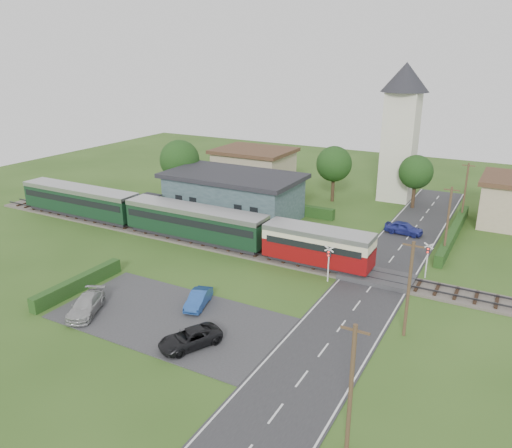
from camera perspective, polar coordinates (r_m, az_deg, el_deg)
The scene contains 31 objects.
ground at distance 46.36m, azimuth 0.94°, elevation -4.73°, with size 120.00×120.00×0.00m, color #2D4C19.
railway_track at distance 47.95m, azimuth 2.07°, elevation -3.77°, with size 76.00×3.20×0.49m.
road at distance 43.03m, azimuth 12.88°, elevation -7.17°, with size 6.00×70.00×0.05m, color #28282B.
car_park at distance 38.11m, azimuth -9.75°, elevation -10.53°, with size 17.00×9.00×0.08m, color #333335.
crossing_deck at distance 44.70m, azimuth 13.64°, elevation -5.92°, with size 6.20×3.40×0.45m, color #333335.
platform at distance 55.27m, azimuth -5.70°, elevation -0.58°, with size 30.00×3.00×0.45m, color gray.
equipment_hut at distance 59.51m, azimuth -12.13°, elevation 2.05°, with size 2.30×2.30×2.55m.
station_building at distance 59.15m, azimuth -2.61°, elevation 3.31°, with size 16.00×9.00×5.30m.
train at distance 53.56m, azimuth -9.77°, elevation 0.79°, with size 43.20×2.90×3.40m.
church_tower at distance 67.72m, azimuth 16.31°, elevation 11.09°, with size 6.00×6.00×17.60m.
house_west at distance 73.31m, azimuth -0.24°, elevation 6.49°, with size 10.80×8.80×5.50m.
hedge_carpark at distance 43.90m, azimuth -19.65°, elevation -6.47°, with size 0.80×9.00×1.20m, color #193814.
hedge_roadside at distance 56.77m, azimuth 21.63°, elevation -0.94°, with size 0.80×18.00×1.20m, color #193814.
hedge_station at distance 63.45m, azimuth -0.46°, elevation 2.50°, with size 22.00×0.80×1.30m, color #193814.
tree_a at distance 66.46m, azimuth -8.72°, elevation 7.25°, with size 5.20×5.20×8.00m.
tree_b at distance 65.77m, azimuth 8.91°, elevation 6.79°, with size 4.60×4.60×7.34m.
tree_c at distance 65.16m, azimuth 17.81°, elevation 5.67°, with size 4.20×4.20×6.78m.
utility_pole_a at distance 25.26m, azimuth 10.80°, elevation -17.85°, with size 1.40×0.22×7.00m.
utility_pole_b at distance 35.37m, azimuth 17.06°, elevation -7.03°, with size 1.40×0.22×7.00m.
utility_pole_c at distance 50.16m, azimuth 21.06°, elevation 0.26°, with size 1.40×0.22×7.00m.
utility_pole_d at distance 61.65m, azimuth 22.77°, elevation 3.38°, with size 1.40×0.22×7.00m.
crossing_signal_near at distance 42.78m, azimuth 8.31°, elevation -3.91°, with size 0.84×0.28×3.28m.
crossing_signal_far at distance 45.48m, azimuth 19.01°, elevation -3.38°, with size 0.84×0.28×3.28m.
streetlamp_west at distance 72.82m, azimuth -7.03°, elevation 6.46°, with size 0.30×0.30×5.15m.
streetlamp_east at distance 66.50m, azimuth 24.77°, elevation 3.64°, with size 0.30×0.30×5.15m.
car_on_road at distance 56.14m, azimuth 16.54°, elevation -0.43°, with size 1.63×4.04×1.38m, color navy.
car_park_blue at distance 39.11m, azimuth -6.60°, elevation -8.50°, with size 1.25×3.58×1.18m, color #214A97.
car_park_silver at distance 39.93m, azimuth -18.86°, elevation -8.78°, with size 1.81×4.45×1.29m, color #A7A7A7.
car_park_dark at distance 34.26m, azimuth -7.57°, elevation -12.82°, with size 1.97×4.28×1.19m, color black.
pedestrian_near at distance 50.82m, azimuth 2.03°, elevation -1.10°, with size 0.55×0.36×1.50m, color gray.
pedestrian_far at distance 58.02m, azimuth -10.90°, elevation 1.38°, with size 0.96×0.75×1.97m, color gray.
Camera 1 is at (19.82, -37.54, 18.62)m, focal length 35.00 mm.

